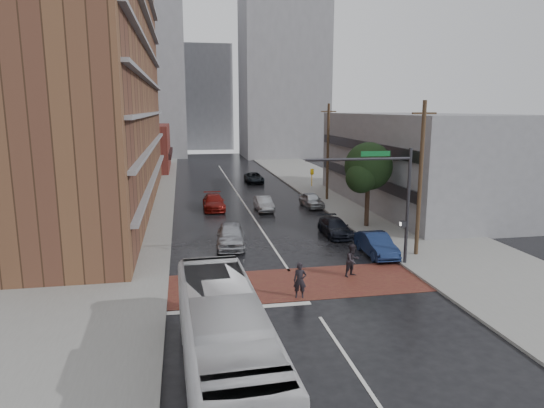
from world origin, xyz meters
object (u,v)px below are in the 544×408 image
car_parked_far (312,200)px  car_travel_a (231,235)px  car_parked_near (376,245)px  car_travel_c (214,202)px  pedestrian_a (300,280)px  transit_bus (225,342)px  car_travel_b (264,204)px  car_parked_mid (335,227)px  pedestrian_b (353,260)px  suv_travel (254,178)px

car_parked_far → car_travel_a: bearing=-130.3°
car_parked_near → car_parked_far: car_parked_near is taller
car_travel_a → car_travel_c: size_ratio=0.98×
pedestrian_a → car_travel_a: 10.19m
car_parked_near → transit_bus: bearing=-129.0°
car_travel_b → car_parked_mid: 10.74m
car_parked_mid → pedestrian_b: bearing=-102.4°
transit_bus → car_parked_mid: (10.00, 18.82, -0.98)m
car_travel_c → suv_travel: car_travel_c is taller
car_travel_a → car_parked_near: car_travel_a is taller
transit_bus → pedestrian_a: (4.45, 7.32, -0.70)m
car_travel_c → car_parked_mid: size_ratio=1.11×
car_parked_mid → car_parked_far: 10.96m
car_parked_near → suv_travel: bearing=96.1°
car_travel_a → car_parked_mid: bearing=17.1°
pedestrian_b → car_travel_a: 9.61m
car_travel_c → car_parked_far: car_travel_c is taller
pedestrian_b → car_travel_b: size_ratio=0.47×
car_parked_near → car_travel_c: bearing=120.1°
pedestrian_a → car_parked_mid: size_ratio=0.41×
transit_bus → suv_travel: bearing=78.2°
transit_bus → car_travel_b: transit_bus is taller
car_travel_b → car_parked_far: size_ratio=0.99×
pedestrian_b → car_travel_c: 21.36m
car_parked_mid → car_travel_c: bearing=125.5°
car_parked_far → car_travel_b: bearing=-174.1°
pedestrian_b → car_parked_mid: (1.82, 8.91, -0.31)m
pedestrian_a → car_travel_b: pedestrian_a is taller
transit_bus → pedestrian_b: 12.87m
car_travel_b → car_parked_mid: car_travel_b is taller
car_travel_a → car_travel_c: car_travel_a is taller
pedestrian_b → car_travel_c: bearing=84.4°
pedestrian_a → car_travel_a: size_ratio=0.38×
transit_bus → car_travel_b: 29.55m
car_travel_a → car_travel_b: car_travel_a is taller
suv_travel → car_parked_far: car_parked_far is taller
car_travel_a → suv_travel: (5.95, 29.18, -0.16)m
suv_travel → car_parked_mid: suv_travel is taller
pedestrian_b → car_travel_a: size_ratio=0.39×
car_parked_far → suv_travel: bearing=97.0°
car_travel_c → car_parked_mid: bearing=-53.4°
transit_bus → car_travel_b: bearing=75.7°
transit_bus → car_travel_a: (1.92, 17.20, -0.80)m
transit_bus → car_parked_mid: size_ratio=2.62×
pedestrian_a → car_travel_c: (-2.86, 22.90, -0.20)m
transit_bus → pedestrian_b: (8.18, 9.91, -0.67)m
car_travel_b → car_parked_mid: bearing=-70.3°
car_travel_c → suv_travel: size_ratio=1.03×
car_travel_b → car_travel_c: size_ratio=0.82×
car_travel_b → car_parked_mid: (3.80, -10.05, -0.02)m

